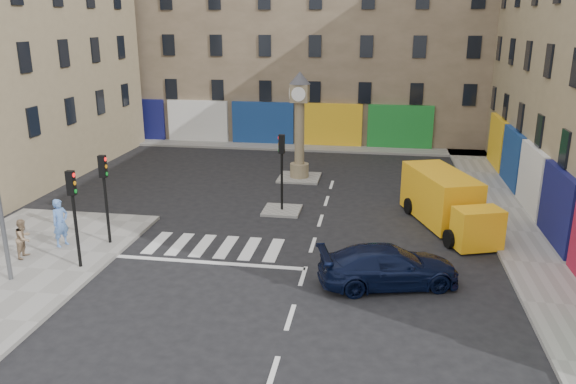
% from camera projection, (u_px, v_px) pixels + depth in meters
% --- Properties ---
extents(ground, '(120.00, 120.00, 0.00)m').
position_uv_depth(ground, '(299.00, 289.00, 19.58)').
color(ground, black).
rests_on(ground, ground).
extents(sidewalk_right, '(2.60, 30.00, 0.15)m').
position_uv_depth(sidewalk_right, '(502.00, 208.00, 27.65)').
color(sidewalk_right, gray).
rests_on(sidewalk_right, ground).
extents(sidewalk_far, '(32.00, 2.40, 0.15)m').
position_uv_depth(sidewalk_far, '(288.00, 147.00, 41.11)').
color(sidewalk_far, gray).
rests_on(sidewalk_far, ground).
extents(island_near, '(1.80, 1.80, 0.12)m').
position_uv_depth(island_near, '(282.00, 210.00, 27.41)').
color(island_near, gray).
rests_on(island_near, ground).
extents(island_far, '(2.40, 2.40, 0.12)m').
position_uv_depth(island_far, '(299.00, 178.00, 33.07)').
color(island_far, gray).
rests_on(island_far, ground).
extents(building_far, '(32.00, 10.00, 17.00)m').
position_uv_depth(building_far, '(300.00, 26.00, 44.10)').
color(building_far, '#847158').
rests_on(building_far, ground).
extents(traffic_light_left_near, '(0.28, 0.22, 3.70)m').
position_uv_depth(traffic_light_left_near, '(73.00, 204.00, 20.27)').
color(traffic_light_left_near, black).
rests_on(traffic_light_left_near, sidewalk_left).
extents(traffic_light_left_far, '(0.28, 0.22, 3.70)m').
position_uv_depth(traffic_light_left_far, '(104.00, 185.00, 22.53)').
color(traffic_light_left_far, black).
rests_on(traffic_light_left_far, sidewalk_left).
extents(traffic_light_island, '(0.28, 0.22, 3.70)m').
position_uv_depth(traffic_light_island, '(282.00, 160.00, 26.67)').
color(traffic_light_island, black).
rests_on(traffic_light_island, island_near).
extents(clock_pillar, '(1.20, 1.20, 6.10)m').
position_uv_depth(clock_pillar, '(300.00, 119.00, 32.04)').
color(clock_pillar, '#8D7C5C').
rests_on(clock_pillar, island_far).
extents(navy_sedan, '(5.30, 3.29, 1.43)m').
position_uv_depth(navy_sedan, '(389.00, 266.00, 19.66)').
color(navy_sedan, black).
rests_on(navy_sedan, ground).
extents(yellow_van, '(3.96, 6.70, 2.34)m').
position_uv_depth(yellow_van, '(446.00, 201.00, 25.23)').
color(yellow_van, '#FFB115').
rests_on(yellow_van, ground).
extents(pedestrian_blue, '(0.72, 0.85, 1.98)m').
position_uv_depth(pedestrian_blue, '(60.00, 223.00, 22.65)').
color(pedestrian_blue, '#5984CB').
rests_on(pedestrian_blue, sidewalk_left).
extents(pedestrian_tan, '(0.62, 0.78, 1.55)m').
position_uv_depth(pedestrian_tan, '(24.00, 238.00, 21.61)').
color(pedestrian_tan, '#92775A').
rests_on(pedestrian_tan, sidewalk_left).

